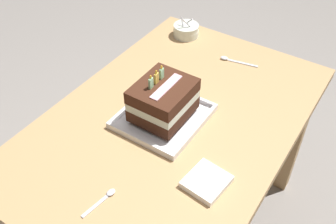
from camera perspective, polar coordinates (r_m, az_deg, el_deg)
The scene contains 7 objects.
dining_table at distance 1.41m, azimuth 0.64°, elevation -3.85°, with size 1.17×0.77×0.71m.
foil_tray at distance 1.34m, azimuth -0.67°, elevation -0.74°, with size 0.28×0.26×0.02m.
birthday_cake at distance 1.28m, azimuth -0.70°, elevation 1.77°, with size 0.19×0.17×0.17m.
bowl_stack at distance 1.75m, azimuth 2.63°, elevation 11.73°, with size 0.11×0.11×0.10m.
serving_spoon_near_tray at distance 1.14m, azimuth -8.97°, elevation -12.02°, with size 0.12×0.03×0.01m.
serving_spoon_by_bowls at distance 1.62m, azimuth 8.99°, elevation 7.50°, with size 0.04×0.16×0.01m.
napkin_pile at distance 1.15m, azimuth 5.61°, elevation -10.00°, with size 0.13×0.12×0.02m.
Camera 1 is at (-0.82, -0.52, 1.63)m, focal length 42.09 mm.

